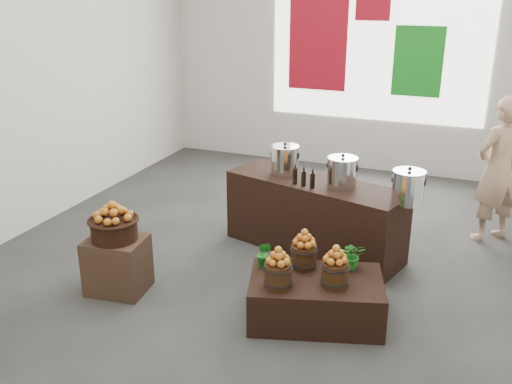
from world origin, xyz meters
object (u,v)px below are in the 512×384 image
at_px(stock_pot_left, 285,161).
at_px(stock_pot_center, 342,173).
at_px(crate, 117,265).
at_px(display_table, 316,299).
at_px(counter, 314,216).
at_px(wicker_basket, 114,229).
at_px(shopper, 498,170).
at_px(stock_pot_right, 408,188).

height_order(stock_pot_left, stock_pot_center, same).
relative_size(crate, display_table, 0.47).
xyz_separation_m(counter, stock_pot_center, (0.30, -0.08, 0.55)).
bearing_deg(counter, stock_pot_center, -0.00).
xyz_separation_m(crate, stock_pot_left, (1.09, 1.64, 0.68)).
xyz_separation_m(wicker_basket, counter, (1.48, 1.54, -0.23)).
bearing_deg(display_table, shopper, 42.89).
bearing_deg(stock_pot_center, display_table, -84.98).
bearing_deg(counter, stock_pot_right, 0.00).
xyz_separation_m(crate, shopper, (3.26, 2.55, 0.56)).
relative_size(crate, stock_pot_right, 1.78).
xyz_separation_m(crate, stock_pot_right, (2.46, 1.26, 0.68)).
height_order(wicker_basket, stock_pot_center, stock_pot_center).
height_order(counter, stock_pot_right, stock_pot_right).
xyz_separation_m(display_table, stock_pot_center, (-0.11, 1.24, 0.75)).
height_order(crate, stock_pot_left, stock_pot_left).
distance_m(wicker_basket, stock_pot_center, 2.32).
xyz_separation_m(stock_pot_center, stock_pot_right, (0.68, -0.19, 0.00)).
relative_size(display_table, stock_pot_center, 3.77).
height_order(wicker_basket, shopper, shopper).
bearing_deg(stock_pot_center, counter, 164.44).
height_order(crate, stock_pot_center, stock_pot_center).
xyz_separation_m(counter, stock_pot_left, (-0.38, 0.11, 0.55)).
bearing_deg(stock_pot_center, shopper, 36.52).
relative_size(crate, stock_pot_left, 1.78).
distance_m(stock_pot_center, stock_pot_right, 0.71).
relative_size(counter, stock_pot_left, 6.47).
relative_size(stock_pot_left, shopper, 0.18).
distance_m(wicker_basket, shopper, 4.15).
relative_size(crate, shopper, 0.32).
xyz_separation_m(wicker_basket, display_table, (1.89, 0.22, -0.44)).
height_order(stock_pot_center, stock_pot_right, same).
bearing_deg(display_table, crate, 169.98).
distance_m(crate, stock_pot_left, 2.09).
height_order(stock_pot_center, shopper, shopper).
relative_size(crate, wicker_basket, 1.25).
bearing_deg(stock_pot_right, wicker_basket, -152.82).
relative_size(stock_pot_left, stock_pot_center, 1.00).
distance_m(counter, stock_pot_right, 1.16).
relative_size(display_table, counter, 0.58).
distance_m(crate, stock_pot_right, 2.85).
distance_m(stock_pot_left, stock_pot_right, 1.42).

